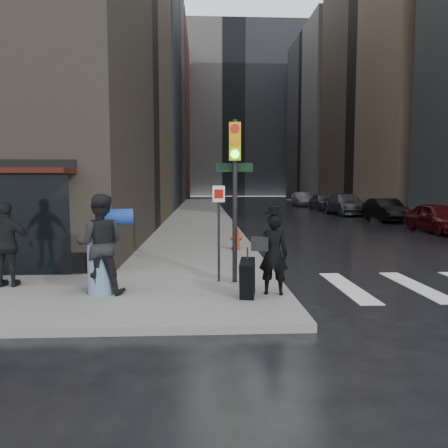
{
  "coord_description": "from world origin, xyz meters",
  "views": [
    {
      "loc": [
        0.19,
        -8.64,
        2.37
      ],
      "look_at": [
        0.76,
        2.76,
        1.3
      ],
      "focal_mm": 35.0,
      "sensor_mm": 36.0,
      "label": 1
    }
  ],
  "objects_px": {
    "parked_car_1": "(438,218)",
    "fire_hydrant": "(236,240)",
    "man_overcoat": "(268,258)",
    "parked_car_4": "(323,201)",
    "parked_car_3": "(346,204)",
    "man_greycoat": "(7,245)",
    "parked_car_5": "(302,199)",
    "traffic_light": "(233,178)",
    "parked_car_2": "(385,210)",
    "man_jeans": "(100,244)"
  },
  "relations": [
    {
      "from": "parked_car_1",
      "to": "fire_hydrant",
      "type": "bearing_deg",
      "value": -150.21
    },
    {
      "from": "man_overcoat",
      "to": "parked_car_4",
      "type": "distance_m",
      "value": 31.77
    },
    {
      "from": "man_overcoat",
      "to": "parked_car_3",
      "type": "bearing_deg",
      "value": -101.0
    },
    {
      "from": "man_overcoat",
      "to": "man_greycoat",
      "type": "bearing_deg",
      "value": 0.36
    },
    {
      "from": "parked_car_5",
      "to": "traffic_light",
      "type": "bearing_deg",
      "value": -102.16
    },
    {
      "from": "man_greycoat",
      "to": "parked_car_5",
      "type": "relative_size",
      "value": 0.41
    },
    {
      "from": "man_overcoat",
      "to": "parked_car_3",
      "type": "height_order",
      "value": "man_overcoat"
    },
    {
      "from": "man_greycoat",
      "to": "fire_hydrant",
      "type": "relative_size",
      "value": 2.53
    },
    {
      "from": "man_greycoat",
      "to": "parked_car_3",
      "type": "distance_m",
      "value": 27.66
    },
    {
      "from": "traffic_light",
      "to": "fire_hydrant",
      "type": "relative_size",
      "value": 5.01
    },
    {
      "from": "parked_car_4",
      "to": "parked_car_5",
      "type": "height_order",
      "value": "parked_car_4"
    },
    {
      "from": "parked_car_2",
      "to": "parked_car_4",
      "type": "relative_size",
      "value": 1.0
    },
    {
      "from": "man_jeans",
      "to": "man_greycoat",
      "type": "height_order",
      "value": "man_jeans"
    },
    {
      "from": "traffic_light",
      "to": "parked_car_4",
      "type": "bearing_deg",
      "value": 75.49
    },
    {
      "from": "fire_hydrant",
      "to": "parked_car_5",
      "type": "xyz_separation_m",
      "value": [
        9.22,
        30.47,
        0.26
      ]
    },
    {
      "from": "parked_car_1",
      "to": "parked_car_4",
      "type": "height_order",
      "value": "parked_car_4"
    },
    {
      "from": "man_overcoat",
      "to": "parked_car_3",
      "type": "distance_m",
      "value": 26.02
    },
    {
      "from": "parked_car_2",
      "to": "man_overcoat",
      "type": "bearing_deg",
      "value": -118.07
    },
    {
      "from": "parked_car_2",
      "to": "parked_car_5",
      "type": "xyz_separation_m",
      "value": [
        -1.03,
        18.38,
        0.02
      ]
    },
    {
      "from": "traffic_light",
      "to": "parked_car_1",
      "type": "height_order",
      "value": "traffic_light"
    },
    {
      "from": "man_greycoat",
      "to": "parked_car_4",
      "type": "bearing_deg",
      "value": -115.69
    },
    {
      "from": "parked_car_1",
      "to": "parked_car_2",
      "type": "distance_m",
      "value": 6.13
    },
    {
      "from": "fire_hydrant",
      "to": "parked_car_3",
      "type": "distance_m",
      "value": 20.68
    },
    {
      "from": "man_greycoat",
      "to": "parked_car_5",
      "type": "distance_m",
      "value": 38.29
    },
    {
      "from": "man_overcoat",
      "to": "traffic_light",
      "type": "bearing_deg",
      "value": -50.78
    },
    {
      "from": "fire_hydrant",
      "to": "parked_car_1",
      "type": "relative_size",
      "value": 0.17
    },
    {
      "from": "man_overcoat",
      "to": "man_greycoat",
      "type": "relative_size",
      "value": 0.98
    },
    {
      "from": "man_jeans",
      "to": "parked_car_4",
      "type": "height_order",
      "value": "man_jeans"
    },
    {
      "from": "man_jeans",
      "to": "traffic_light",
      "type": "bearing_deg",
      "value": -165.39
    },
    {
      "from": "man_overcoat",
      "to": "parked_car_5",
      "type": "xyz_separation_m",
      "value": [
        9.05,
        36.42,
        -0.17
      ]
    },
    {
      "from": "parked_car_1",
      "to": "parked_car_5",
      "type": "height_order",
      "value": "parked_car_5"
    },
    {
      "from": "parked_car_3",
      "to": "parked_car_5",
      "type": "distance_m",
      "value": 12.27
    },
    {
      "from": "parked_car_2",
      "to": "parked_car_5",
      "type": "bearing_deg",
      "value": 94.33
    },
    {
      "from": "parked_car_4",
      "to": "man_overcoat",
      "type": "bearing_deg",
      "value": -109.03
    },
    {
      "from": "man_jeans",
      "to": "traffic_light",
      "type": "height_order",
      "value": "traffic_light"
    },
    {
      "from": "fire_hydrant",
      "to": "parked_car_2",
      "type": "height_order",
      "value": "parked_car_2"
    },
    {
      "from": "man_greycoat",
      "to": "parked_car_2",
      "type": "distance_m",
      "value": 23.08
    },
    {
      "from": "man_jeans",
      "to": "parked_car_2",
      "type": "height_order",
      "value": "man_jeans"
    },
    {
      "from": "man_jeans",
      "to": "parked_car_2",
      "type": "distance_m",
      "value": 22.28
    },
    {
      "from": "parked_car_2",
      "to": "parked_car_3",
      "type": "height_order",
      "value": "parked_car_3"
    },
    {
      "from": "man_greycoat",
      "to": "parked_car_1",
      "type": "relative_size",
      "value": 0.43
    },
    {
      "from": "man_overcoat",
      "to": "parked_car_2",
      "type": "distance_m",
      "value": 20.67
    },
    {
      "from": "man_overcoat",
      "to": "man_greycoat",
      "type": "distance_m",
      "value": 5.56
    },
    {
      "from": "fire_hydrant",
      "to": "parked_car_4",
      "type": "xyz_separation_m",
      "value": [
        9.74,
        24.34,
        0.26
      ]
    },
    {
      "from": "parked_car_4",
      "to": "traffic_light",
      "type": "bearing_deg",
      "value": -110.73
    },
    {
      "from": "fire_hydrant",
      "to": "parked_car_2",
      "type": "xyz_separation_m",
      "value": [
        10.25,
        12.09,
        0.24
      ]
    },
    {
      "from": "parked_car_3",
      "to": "parked_car_5",
      "type": "height_order",
      "value": "parked_car_3"
    },
    {
      "from": "man_jeans",
      "to": "parked_car_2",
      "type": "xyz_separation_m",
      "value": [
        13.42,
        17.77,
        -0.45
      ]
    },
    {
      "from": "parked_car_2",
      "to": "parked_car_5",
      "type": "height_order",
      "value": "parked_car_5"
    },
    {
      "from": "traffic_light",
      "to": "parked_car_5",
      "type": "xyz_separation_m",
      "value": [
        9.66,
        35.3,
        -1.75
      ]
    }
  ]
}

